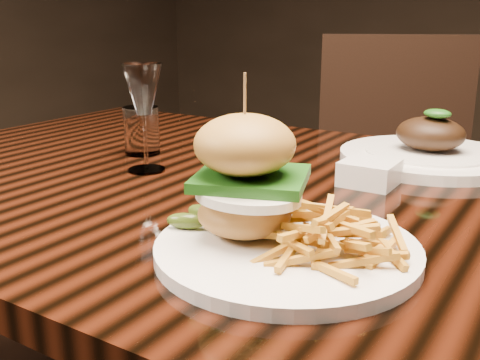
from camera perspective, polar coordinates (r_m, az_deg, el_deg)
The scene contains 7 objects.
dining_table at distance 0.87m, azimuth 6.16°, elevation -5.93°, with size 1.60×0.90×0.75m.
burger_plate at distance 0.61m, azimuth 3.90°, elevation -3.23°, with size 0.29×0.29×0.19m.
ramekin at distance 0.89m, azimuth 13.03°, elevation 0.73°, with size 0.08×0.08×0.04m, color white.
wine_glass at distance 0.94m, azimuth -9.81°, elevation 8.69°, with size 0.07×0.07×0.18m.
water_tumbler at distance 1.07m, azimuth -9.96°, elevation 4.97°, with size 0.07×0.07×0.09m, color white.
far_dish at distance 1.05m, azimuth 18.62°, elevation 2.71°, with size 0.31×0.31×0.10m.
chair_far at distance 1.74m, azimuth 15.38°, elevation 0.26°, with size 0.61×0.61×0.95m.
Camera 1 is at (0.35, -0.73, 1.00)m, focal length 42.00 mm.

